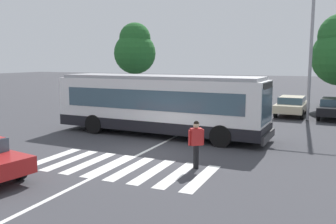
{
  "coord_description": "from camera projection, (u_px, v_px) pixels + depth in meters",
  "views": [
    {
      "loc": [
        6.7,
        -13.03,
        3.84
      ],
      "look_at": [
        -0.47,
        3.24,
        1.3
      ],
      "focal_mm": 39.1,
      "sensor_mm": 36.0,
      "label": 1
    }
  ],
  "objects": [
    {
      "name": "parked_car_blue",
      "position": [
        179.0,
        100.0,
        28.21
      ],
      "size": [
        2.23,
        4.65,
        1.35
      ],
      "color": "black",
      "rests_on": "ground_plane"
    },
    {
      "name": "ground_plane",
      "position": [
        147.0,
        154.0,
        15.02
      ],
      "size": [
        160.0,
        160.0,
        0.0
      ],
      "primitive_type": "plane",
      "color": "#3D3D42"
    },
    {
      "name": "pedestrian_crossing_street",
      "position": [
        196.0,
        142.0,
        12.93
      ],
      "size": [
        0.49,
        0.45,
        1.72
      ],
      "color": "black",
      "rests_on": "ground_plane"
    },
    {
      "name": "parked_car_red",
      "position": [
        252.0,
        103.0,
        26.31
      ],
      "size": [
        2.25,
        4.66,
        1.35
      ],
      "color": "black",
      "rests_on": "ground_plane"
    },
    {
      "name": "parked_car_champagne",
      "position": [
        292.0,
        105.0,
        25.28
      ],
      "size": [
        2.02,
        4.58,
        1.35
      ],
      "color": "black",
      "rests_on": "ground_plane"
    },
    {
      "name": "parked_car_black",
      "position": [
        334.0,
        107.0,
        24.04
      ],
      "size": [
        2.1,
        4.61,
        1.35
      ],
      "color": "black",
      "rests_on": "ground_plane"
    },
    {
      "name": "twin_arm_street_lamp",
      "position": [
        312.0,
        33.0,
        22.68
      ],
      "size": [
        4.09,
        0.32,
        9.02
      ],
      "color": "#939399",
      "rests_on": "ground_plane"
    },
    {
      "name": "parked_car_silver",
      "position": [
        216.0,
        101.0,
        27.45
      ],
      "size": [
        1.97,
        4.55,
        1.35
      ],
      "color": "black",
      "rests_on": "ground_plane"
    },
    {
      "name": "background_tree_left",
      "position": [
        135.0,
        49.0,
        32.71
      ],
      "size": [
        3.73,
        3.73,
        7.14
      ],
      "color": "brown",
      "rests_on": "ground_plane"
    },
    {
      "name": "city_transit_bus",
      "position": [
        160.0,
        104.0,
        18.64
      ],
      "size": [
        11.13,
        3.01,
        3.06
      ],
      "color": "black",
      "rests_on": "ground_plane"
    },
    {
      "name": "parked_car_charcoal",
      "position": [
        149.0,
        98.0,
        29.52
      ],
      "size": [
        2.01,
        4.57,
        1.35
      ],
      "color": "black",
      "rests_on": "ground_plane"
    },
    {
      "name": "crosswalk_painted_stripes",
      "position": [
        120.0,
        167.0,
        13.21
      ],
      "size": [
        6.65,
        3.04,
        0.01
      ],
      "color": "silver",
      "rests_on": "ground_plane"
    },
    {
      "name": "lane_center_line",
      "position": [
        162.0,
        143.0,
        16.93
      ],
      "size": [
        0.16,
        24.0,
        0.01
      ],
      "primitive_type": "cube",
      "color": "silver",
      "rests_on": "ground_plane"
    }
  ]
}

